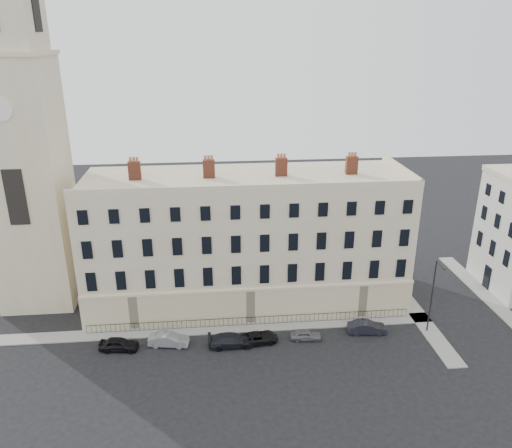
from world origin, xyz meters
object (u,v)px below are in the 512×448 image
object	(u,v)px
car_e	(306,335)
car_f	(367,327)
car_c	(231,340)
car_d	(258,338)
car_a	(119,344)
car_b	(169,340)
streetlamp	(433,294)

from	to	relation	value
car_e	car_f	distance (m)	6.74
car_c	car_e	bearing A→B (deg)	-88.37
car_f	car_c	bearing A→B (deg)	99.14
car_d	car_e	xyz separation A→B (m)	(5.03, 0.09, -0.03)
car_a	car_b	world-z (taller)	car_b
car_f	car_a	bearing A→B (deg)	96.57
car_a	car_c	size ratio (longest dim) A/B	0.84
car_b	streetlamp	xyz separation A→B (m)	(27.37, -0.23, 3.97)
car_e	streetlamp	world-z (taller)	streetlamp
car_c	car_b	bearing A→B (deg)	82.14
car_a	car_f	world-z (taller)	car_f
car_c	car_a	bearing A→B (deg)	86.56
car_a	car_e	xyz separation A→B (m)	(19.08, -0.01, -0.12)
car_a	car_c	xyz separation A→B (m)	(11.27, -0.41, 0.01)
car_b	car_f	world-z (taller)	car_b
car_a	car_d	bearing A→B (deg)	-84.00
car_d	car_b	bearing A→B (deg)	79.06
car_c	car_d	bearing A→B (deg)	-84.90
car_a	streetlamp	size ratio (longest dim) A/B	0.47
car_c	car_f	size ratio (longest dim) A/B	1.15
car_e	car_a	bearing A→B (deg)	96.54
car_b	car_d	world-z (taller)	car_b
car_f	car_d	bearing A→B (deg)	98.52
car_e	car_f	bearing A→B (deg)	-78.67
car_a	car_d	xyz separation A→B (m)	(14.04, -0.10, -0.08)
streetlamp	car_d	bearing A→B (deg)	-176.87
car_a	car_b	xyz separation A→B (m)	(4.94, 0.31, 0.01)
car_b	car_a	bearing A→B (deg)	102.23
car_a	car_e	size ratio (longest dim) A/B	1.22
car_e	car_f	world-z (taller)	car_f
car_d	car_a	bearing A→B (deg)	81.22
car_a	car_d	distance (m)	14.05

